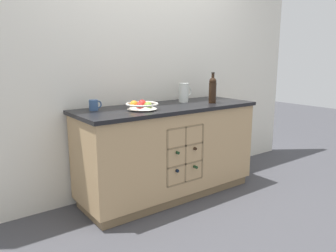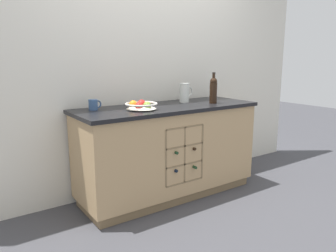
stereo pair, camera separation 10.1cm
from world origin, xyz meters
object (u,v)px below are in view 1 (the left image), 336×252
Objects in this scene: fruit_bowl at (142,105)px; standing_wine_bottle at (213,89)px; white_pitcher at (184,92)px; ceramic_mug at (94,105)px.

fruit_bowl is 0.82m from standing_wine_bottle.
white_pitcher reaches higher than fruit_bowl.
ceramic_mug reaches higher than fruit_bowl.
white_pitcher is 0.30m from standing_wine_bottle.
standing_wine_bottle reaches higher than ceramic_mug.
ceramic_mug is at bearing 146.93° from fruit_bowl.
white_pitcher reaches higher than ceramic_mug.
fruit_bowl is at bearing -33.07° from ceramic_mug.
standing_wine_bottle reaches higher than white_pitcher.
ceramic_mug is at bearing 166.35° from standing_wine_bottle.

